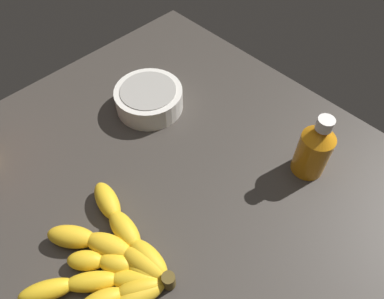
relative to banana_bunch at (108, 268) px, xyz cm
name	(u,v)px	position (x,y,z in cm)	size (l,w,h in cm)	color
ground_plane	(169,180)	(18.66, 7.38, -4.11)	(74.62, 78.95, 4.97)	#38332D
banana_bunch	(108,268)	(0.00, 0.00, 0.00)	(24.42, 22.55, 3.59)	yellow
honey_bottle	(315,149)	(37.75, -9.64, 4.19)	(5.87, 5.87, 13.20)	orange
small_bowl	(149,98)	(27.27, 22.79, 0.83)	(13.99, 13.99, 4.79)	silver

